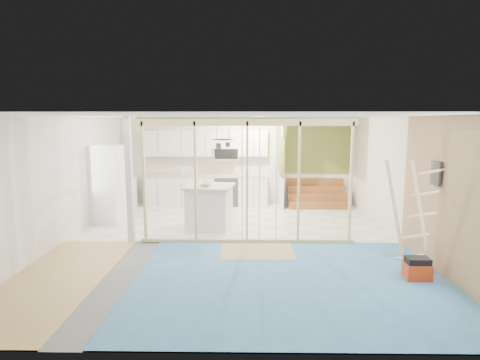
{
  "coord_description": "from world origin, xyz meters",
  "views": [
    {
      "loc": [
        0.28,
        -8.03,
        2.51
      ],
      "look_at": [
        0.15,
        0.6,
        1.23
      ],
      "focal_mm": 30.0,
      "sensor_mm": 36.0,
      "label": 1
    }
  ],
  "objects_px": {
    "island": "(209,207)",
    "fridge": "(109,184)",
    "toolbox": "(417,269)",
    "ladder": "(412,216)"
  },
  "relations": [
    {
      "from": "island",
      "to": "ladder",
      "type": "height_order",
      "value": "ladder"
    },
    {
      "from": "fridge",
      "to": "toolbox",
      "type": "height_order",
      "value": "fridge"
    },
    {
      "from": "island",
      "to": "ladder",
      "type": "relative_size",
      "value": 0.63
    },
    {
      "from": "fridge",
      "to": "ladder",
      "type": "bearing_deg",
      "value": -14.86
    },
    {
      "from": "toolbox",
      "to": "ladder",
      "type": "relative_size",
      "value": 0.21
    },
    {
      "from": "fridge",
      "to": "ladder",
      "type": "xyz_separation_m",
      "value": [
        6.11,
        -3.25,
        0.0
      ]
    },
    {
      "from": "fridge",
      "to": "island",
      "type": "xyz_separation_m",
      "value": [
        2.53,
        -0.58,
        -0.45
      ]
    },
    {
      "from": "island",
      "to": "toolbox",
      "type": "height_order",
      "value": "island"
    },
    {
      "from": "island",
      "to": "fridge",
      "type": "bearing_deg",
      "value": 174.7
    },
    {
      "from": "fridge",
      "to": "island",
      "type": "height_order",
      "value": "fridge"
    }
  ]
}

